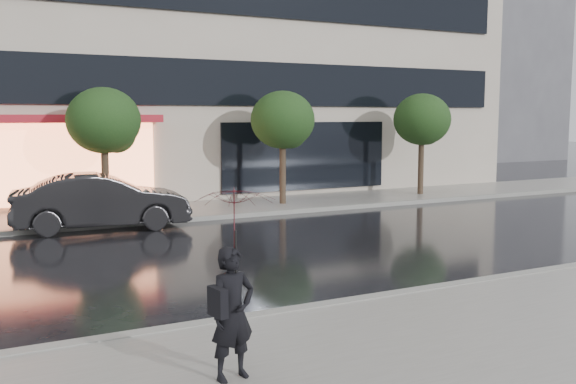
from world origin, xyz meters
TOP-DOWN VIEW (x-y plane):
  - ground at (0.00, 0.00)m, footprint 120.00×120.00m
  - sidewalk_near at (0.00, -3.25)m, footprint 60.00×4.50m
  - sidewalk_far at (0.00, 10.25)m, footprint 60.00×3.50m
  - curb_near at (0.00, -1.00)m, footprint 60.00×0.25m
  - curb_far at (0.00, 8.50)m, footprint 60.00×0.25m
  - bg_building_right at (26.00, 28.00)m, footprint 12.00×12.00m
  - tree_mid_west at (-2.94, 10.03)m, footprint 2.20×2.20m
  - tree_mid_east at (3.06, 10.03)m, footprint 2.20×2.20m
  - tree_far_east at (9.06, 10.03)m, footprint 2.20×2.20m
  - parked_car at (-3.47, 8.30)m, footprint 4.89×2.19m
  - pedestrian_with_umbrella at (-4.19, -3.04)m, footprint 1.06×1.07m

SIDE VIEW (x-z plane):
  - ground at x=0.00m, z-range 0.00..0.00m
  - sidewalk_near at x=0.00m, z-range 0.00..0.12m
  - sidewalk_far at x=0.00m, z-range 0.00..0.12m
  - curb_near at x=0.00m, z-range 0.00..0.14m
  - curb_far at x=0.00m, z-range 0.00..0.14m
  - parked_car at x=-3.47m, z-range 0.00..1.56m
  - pedestrian_with_umbrella at x=-4.19m, z-range 0.48..2.71m
  - tree_mid_west at x=-2.94m, z-range 0.93..4.92m
  - tree_mid_east at x=3.06m, z-range 0.93..4.92m
  - tree_far_east at x=9.06m, z-range 0.93..4.92m
  - bg_building_right at x=26.00m, z-range 0.00..16.00m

